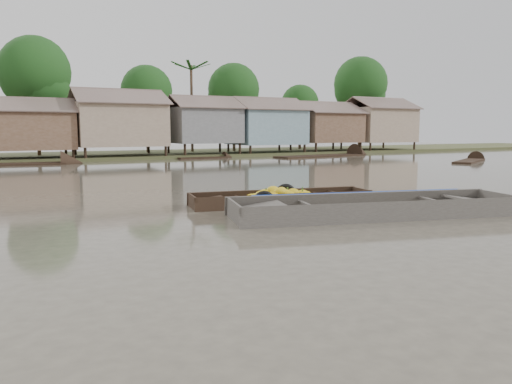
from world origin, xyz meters
name	(u,v)px	position (x,y,z in m)	size (l,w,h in m)	color
ground	(298,228)	(0.00, 0.00, 0.00)	(120.00, 120.00, 0.00)	#4F493C
riverbank	(119,120)	(3.03, 31.86, 3.07)	(120.00, 12.47, 10.22)	#384723
banana_boat	(279,199)	(1.47, 3.37, 0.15)	(5.83, 2.32, 0.81)	black
viewer_boat	(376,213)	(2.80, 0.45, 0.07)	(8.19, 3.97, 0.64)	#3E3934
distant_boats	(202,162)	(7.12, 23.86, -0.05)	(46.08, 15.01, 0.35)	black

